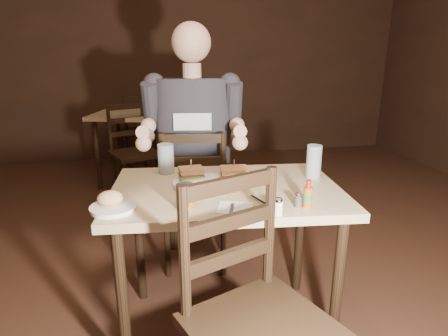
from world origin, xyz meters
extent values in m
plane|color=black|center=(0.00, 0.00, 0.00)|extent=(7.00, 7.00, 0.00)
plane|color=#3A2215|center=(0.00, 3.50, 1.40)|extent=(6.00, 0.00, 6.00)
cube|color=tan|center=(-0.09, 0.00, 0.75)|extent=(1.12, 0.81, 0.04)
cylinder|color=black|center=(-0.57, -0.24, 0.36)|extent=(0.05, 0.05, 0.73)
cylinder|color=black|center=(-0.52, 0.33, 0.36)|extent=(0.05, 0.05, 0.73)
cylinder|color=black|center=(0.34, -0.33, 0.36)|extent=(0.05, 0.05, 0.73)
cylinder|color=black|center=(0.40, 0.24, 0.36)|extent=(0.05, 0.05, 0.73)
cube|color=tan|center=(-0.58, 2.50, 0.75)|extent=(0.99, 0.99, 0.04)
cylinder|color=black|center=(-0.97, 2.28, 0.36)|extent=(0.04, 0.04, 0.73)
cylinder|color=black|center=(-0.80, 2.90, 0.36)|extent=(0.04, 0.04, 0.73)
cylinder|color=black|center=(-0.36, 2.10, 0.36)|extent=(0.04, 0.04, 0.73)
cylinder|color=black|center=(-0.18, 2.72, 0.36)|extent=(0.04, 0.04, 0.73)
cylinder|color=white|center=(-0.20, 0.05, 0.78)|extent=(0.29, 0.29, 0.01)
ellipsoid|color=maroon|center=(-0.03, 0.09, 0.79)|extent=(0.05, 0.05, 0.01)
cylinder|color=silver|center=(-0.35, 0.28, 0.85)|extent=(0.09, 0.09, 0.15)
cylinder|color=silver|center=(0.37, 0.05, 0.85)|extent=(0.08, 0.08, 0.17)
cube|color=white|center=(-0.10, -0.25, 0.77)|extent=(0.17, 0.17, 0.00)
cube|color=silver|center=(0.03, -0.24, 0.78)|extent=(0.08, 0.21, 0.01)
cube|color=silver|center=(-0.13, -0.30, 0.78)|extent=(0.07, 0.17, 0.01)
cylinder|color=white|center=(-0.58, -0.17, 0.78)|extent=(0.19, 0.19, 0.01)
ellipsoid|color=tan|center=(-0.59, -0.15, 0.81)|extent=(0.11, 0.09, 0.06)
camera|label=1|loc=(-0.41, -1.61, 1.37)|focal=30.00mm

